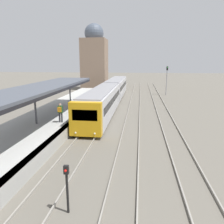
# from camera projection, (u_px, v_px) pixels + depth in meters

# --- Properties ---
(platform_canopy) EXTENTS (4.00, 22.99, 3.05)m
(platform_canopy) POSITION_uv_depth(u_px,v_px,m) (34.00, 89.00, 17.80)
(platform_canopy) COLOR #4C515B
(platform_canopy) RESTS_ON station_platform
(person_on_platform) EXTENTS (0.40, 0.40, 1.66)m
(person_on_platform) POSITION_uv_depth(u_px,v_px,m) (60.00, 111.00, 18.70)
(person_on_platform) COLOR #2D2D33
(person_on_platform) RESTS_ON station_platform
(train_near) EXTENTS (2.61, 29.99, 3.14)m
(train_near) POSITION_uv_depth(u_px,v_px,m) (110.00, 92.00, 31.54)
(train_near) COLOR gold
(train_near) RESTS_ON ground_plane
(signal_post_near) EXTENTS (0.20, 0.21, 2.12)m
(signal_post_near) POSITION_uv_depth(u_px,v_px,m) (67.00, 184.00, 8.78)
(signal_post_near) COLOR black
(signal_post_near) RESTS_ON ground_plane
(signal_mast_far) EXTENTS (0.28, 0.29, 5.24)m
(signal_mast_far) POSITION_uv_depth(u_px,v_px,m) (167.00, 77.00, 39.99)
(signal_mast_far) COLOR gray
(signal_mast_far) RESTS_ON ground_plane
(distant_domed_building) EXTENTS (5.30, 5.30, 14.02)m
(distant_domed_building) POSITION_uv_depth(u_px,v_px,m) (95.00, 59.00, 47.81)
(distant_domed_building) COLOR #89705B
(distant_domed_building) RESTS_ON ground_plane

